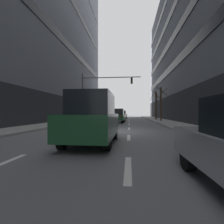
% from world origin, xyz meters
% --- Properties ---
extents(ground_plane, '(120.00, 120.00, 0.00)m').
position_xyz_m(ground_plane, '(0.00, 0.00, 0.00)').
color(ground_plane, slate).
extents(sidewalk_left, '(2.99, 80.00, 0.14)m').
position_xyz_m(sidewalk_left, '(-6.24, 0.00, 0.07)').
color(sidewalk_left, gray).
rests_on(sidewalk_left, ground).
extents(sidewalk_right, '(2.99, 80.00, 0.14)m').
position_xyz_m(sidewalk_right, '(6.24, 0.00, 0.07)').
color(sidewalk_right, gray).
rests_on(sidewalk_right, ground).
extents(lane_stripe_l1_s2, '(0.16, 2.00, 0.01)m').
position_xyz_m(lane_stripe_l1_s2, '(-1.58, -8.00, 0.00)').
color(lane_stripe_l1_s2, silver).
rests_on(lane_stripe_l1_s2, ground).
extents(lane_stripe_l1_s3, '(0.16, 2.00, 0.01)m').
position_xyz_m(lane_stripe_l1_s3, '(-1.58, -3.00, 0.00)').
color(lane_stripe_l1_s3, silver).
rests_on(lane_stripe_l1_s3, ground).
extents(lane_stripe_l1_s4, '(0.16, 2.00, 0.01)m').
position_xyz_m(lane_stripe_l1_s4, '(-1.58, 2.00, 0.00)').
color(lane_stripe_l1_s4, silver).
rests_on(lane_stripe_l1_s4, ground).
extents(lane_stripe_l1_s5, '(0.16, 2.00, 0.01)m').
position_xyz_m(lane_stripe_l1_s5, '(-1.58, 7.00, 0.00)').
color(lane_stripe_l1_s5, silver).
rests_on(lane_stripe_l1_s5, ground).
extents(lane_stripe_l1_s6, '(0.16, 2.00, 0.01)m').
position_xyz_m(lane_stripe_l1_s6, '(-1.58, 12.00, 0.00)').
color(lane_stripe_l1_s6, silver).
rests_on(lane_stripe_l1_s6, ground).
extents(lane_stripe_l1_s7, '(0.16, 2.00, 0.01)m').
position_xyz_m(lane_stripe_l1_s7, '(-1.58, 17.00, 0.00)').
color(lane_stripe_l1_s7, silver).
rests_on(lane_stripe_l1_s7, ground).
extents(lane_stripe_l1_s8, '(0.16, 2.00, 0.01)m').
position_xyz_m(lane_stripe_l1_s8, '(-1.58, 22.00, 0.00)').
color(lane_stripe_l1_s8, silver).
rests_on(lane_stripe_l1_s8, ground).
extents(lane_stripe_l1_s9, '(0.16, 2.00, 0.01)m').
position_xyz_m(lane_stripe_l1_s9, '(-1.58, 27.00, 0.00)').
color(lane_stripe_l1_s9, silver).
rests_on(lane_stripe_l1_s9, ground).
extents(lane_stripe_l1_s10, '(0.16, 2.00, 0.01)m').
position_xyz_m(lane_stripe_l1_s10, '(-1.58, 32.00, 0.00)').
color(lane_stripe_l1_s10, silver).
rests_on(lane_stripe_l1_s10, ground).
extents(lane_stripe_l2_s2, '(0.16, 2.00, 0.01)m').
position_xyz_m(lane_stripe_l2_s2, '(1.58, -8.00, 0.00)').
color(lane_stripe_l2_s2, silver).
rests_on(lane_stripe_l2_s2, ground).
extents(lane_stripe_l2_s3, '(0.16, 2.00, 0.01)m').
position_xyz_m(lane_stripe_l2_s3, '(1.58, -3.00, 0.00)').
color(lane_stripe_l2_s3, silver).
rests_on(lane_stripe_l2_s3, ground).
extents(lane_stripe_l2_s4, '(0.16, 2.00, 0.01)m').
position_xyz_m(lane_stripe_l2_s4, '(1.58, 2.00, 0.00)').
color(lane_stripe_l2_s4, silver).
rests_on(lane_stripe_l2_s4, ground).
extents(lane_stripe_l2_s5, '(0.16, 2.00, 0.01)m').
position_xyz_m(lane_stripe_l2_s5, '(1.58, 7.00, 0.00)').
color(lane_stripe_l2_s5, silver).
rests_on(lane_stripe_l2_s5, ground).
extents(lane_stripe_l2_s6, '(0.16, 2.00, 0.01)m').
position_xyz_m(lane_stripe_l2_s6, '(1.58, 12.00, 0.00)').
color(lane_stripe_l2_s6, silver).
rests_on(lane_stripe_l2_s6, ground).
extents(lane_stripe_l2_s7, '(0.16, 2.00, 0.01)m').
position_xyz_m(lane_stripe_l2_s7, '(1.58, 17.00, 0.00)').
color(lane_stripe_l2_s7, silver).
rests_on(lane_stripe_l2_s7, ground).
extents(lane_stripe_l2_s8, '(0.16, 2.00, 0.01)m').
position_xyz_m(lane_stripe_l2_s8, '(1.58, 22.00, 0.00)').
color(lane_stripe_l2_s8, silver).
rests_on(lane_stripe_l2_s8, ground).
extents(lane_stripe_l2_s9, '(0.16, 2.00, 0.01)m').
position_xyz_m(lane_stripe_l2_s9, '(1.58, 27.00, 0.00)').
color(lane_stripe_l2_s9, silver).
rests_on(lane_stripe_l2_s9, ground).
extents(lane_stripe_l2_s10, '(0.16, 2.00, 0.01)m').
position_xyz_m(lane_stripe_l2_s10, '(1.58, 32.00, 0.00)').
color(lane_stripe_l2_s10, silver).
rests_on(lane_stripe_l2_s10, ground).
extents(taxi_driving_0, '(2.01, 4.40, 1.80)m').
position_xyz_m(taxi_driving_0, '(0.14, 22.34, 0.80)').
color(taxi_driving_0, black).
rests_on(taxi_driving_0, ground).
extents(car_driving_1, '(1.97, 4.52, 1.68)m').
position_xyz_m(car_driving_1, '(-3.11, 4.95, 0.83)').
color(car_driving_1, black).
rests_on(car_driving_1, ground).
extents(car_driving_2, '(1.85, 4.37, 2.11)m').
position_xyz_m(car_driving_2, '(0.10, -4.87, 1.05)').
color(car_driving_2, black).
rests_on(car_driving_2, ground).
extents(car_driving_3, '(1.86, 4.40, 2.12)m').
position_xyz_m(car_driving_3, '(-3.24, 29.20, 1.06)').
color(car_driving_3, black).
rests_on(car_driving_3, ground).
extents(taxi_driving_4, '(1.86, 4.35, 1.80)m').
position_xyz_m(taxi_driving_4, '(-3.01, 19.71, 0.80)').
color(taxi_driving_4, black).
rests_on(taxi_driving_4, ground).
extents(car_driving_5, '(2.10, 4.72, 1.75)m').
position_xyz_m(car_driving_5, '(0.04, 10.34, 0.86)').
color(car_driving_5, black).
rests_on(car_driving_5, ground).
extents(traffic_signal_0, '(8.41, 0.35, 6.79)m').
position_xyz_m(traffic_signal_0, '(-2.71, 12.83, 4.71)').
color(traffic_signal_0, '#4C4C51').
rests_on(traffic_signal_0, sidewalk_left).
extents(street_tree_0, '(1.84, 1.85, 5.14)m').
position_xyz_m(street_tree_0, '(5.89, 12.82, 2.74)').
color(street_tree_0, '#4C3823').
rests_on(street_tree_0, sidewalk_right).
extents(street_tree_1, '(1.61, 1.62, 4.71)m').
position_xyz_m(street_tree_1, '(5.93, 17.18, 2.47)').
color(street_tree_1, '#4C3823').
rests_on(street_tree_1, sidewalk_right).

